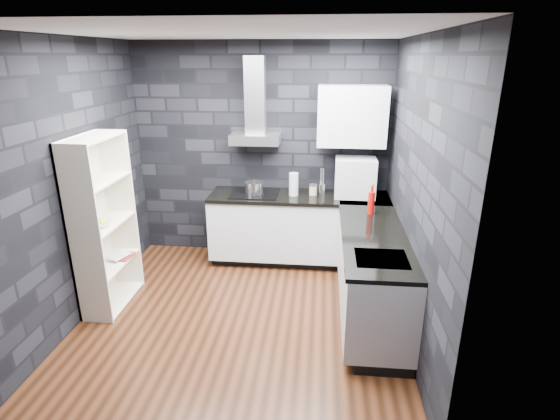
% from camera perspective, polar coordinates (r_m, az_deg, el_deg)
% --- Properties ---
extents(ground, '(3.20, 3.20, 0.00)m').
position_cam_1_polar(ground, '(4.64, -5.00, -13.48)').
color(ground, '#462211').
extents(ceiling, '(3.20, 3.20, 0.00)m').
position_cam_1_polar(ceiling, '(3.89, -6.25, 22.08)').
color(ceiling, silver).
extents(wall_back, '(3.20, 0.05, 2.70)m').
position_cam_1_polar(wall_back, '(5.61, -2.39, 7.50)').
color(wall_back, black).
rests_on(wall_back, ground).
extents(wall_front, '(3.20, 0.05, 2.70)m').
position_cam_1_polar(wall_front, '(2.60, -12.43, -7.74)').
color(wall_front, black).
rests_on(wall_front, ground).
extents(wall_left, '(0.05, 3.20, 2.70)m').
position_cam_1_polar(wall_left, '(4.65, -25.63, 3.02)').
color(wall_left, black).
rests_on(wall_left, ground).
extents(wall_right, '(0.05, 3.20, 2.70)m').
position_cam_1_polar(wall_right, '(4.08, 17.48, 1.93)').
color(wall_right, black).
rests_on(wall_right, ground).
extents(toekick_back, '(2.18, 0.50, 0.10)m').
position_cam_1_polar(toekick_back, '(5.72, 2.39, -6.06)').
color(toekick_back, black).
rests_on(toekick_back, ground).
extents(toekick_right, '(0.50, 1.78, 0.10)m').
position_cam_1_polar(toekick_right, '(4.66, 12.08, -12.95)').
color(toekick_right, black).
rests_on(toekick_right, ground).
extents(counter_back_cab, '(2.20, 0.60, 0.76)m').
position_cam_1_polar(counter_back_cab, '(5.51, 2.43, -2.20)').
color(counter_back_cab, silver).
rests_on(counter_back_cab, ground).
extents(counter_right_cab, '(0.60, 1.80, 0.76)m').
position_cam_1_polar(counter_right_cab, '(4.44, 11.95, -8.26)').
color(counter_right_cab, silver).
rests_on(counter_right_cab, ground).
extents(counter_back_top, '(2.20, 0.62, 0.04)m').
position_cam_1_polar(counter_back_top, '(5.37, 2.49, 1.73)').
color(counter_back_top, black).
rests_on(counter_back_top, counter_back_cab).
extents(counter_right_top, '(0.62, 1.80, 0.04)m').
position_cam_1_polar(counter_right_top, '(4.27, 12.19, -3.50)').
color(counter_right_top, black).
rests_on(counter_right_top, counter_right_cab).
extents(counter_corner_top, '(0.62, 0.62, 0.04)m').
position_cam_1_polar(counter_corner_top, '(5.39, 11.01, 1.47)').
color(counter_corner_top, black).
rests_on(counter_corner_top, counter_right_cab).
extents(hood_body, '(0.60, 0.34, 0.12)m').
position_cam_1_polar(hood_body, '(5.39, -3.24, 9.26)').
color(hood_body, '#ADADB1').
rests_on(hood_body, wall_back).
extents(hood_chimney, '(0.24, 0.20, 0.90)m').
position_cam_1_polar(hood_chimney, '(5.39, -3.23, 14.73)').
color(hood_chimney, '#ADADB1').
rests_on(hood_chimney, hood_body).
extents(upper_cabinet, '(0.80, 0.35, 0.70)m').
position_cam_1_polar(upper_cabinet, '(5.29, 9.38, 12.01)').
color(upper_cabinet, silver).
rests_on(upper_cabinet, wall_back).
extents(cooktop, '(0.58, 0.50, 0.01)m').
position_cam_1_polar(cooktop, '(5.42, -3.32, 2.20)').
color(cooktop, black).
rests_on(cooktop, counter_back_top).
extents(sink_rim, '(0.44, 0.40, 0.01)m').
position_cam_1_polar(sink_rim, '(3.82, 13.12, -6.24)').
color(sink_rim, '#ADADB1').
rests_on(sink_rim, counter_right_top).
extents(pot, '(0.23, 0.23, 0.13)m').
position_cam_1_polar(pot, '(5.38, -3.39, 2.86)').
color(pot, silver).
rests_on(pot, cooktop).
extents(glass_vase, '(0.14, 0.14, 0.28)m').
position_cam_1_polar(glass_vase, '(5.32, 1.80, 3.38)').
color(glass_vase, silver).
rests_on(glass_vase, counter_back_top).
extents(storage_jar, '(0.12, 0.12, 0.11)m').
position_cam_1_polar(storage_jar, '(5.38, 4.34, 2.60)').
color(storage_jar, tan).
rests_on(storage_jar, counter_back_top).
extents(utensil_crock, '(0.12, 0.12, 0.12)m').
position_cam_1_polar(utensil_crock, '(5.45, 5.44, 2.81)').
color(utensil_crock, silver).
rests_on(utensil_crock, counter_back_top).
extents(appliance_garage, '(0.49, 0.38, 0.48)m').
position_cam_1_polar(appliance_garage, '(5.35, 9.78, 4.14)').
color(appliance_garage, silver).
rests_on(appliance_garage, counter_back_top).
extents(red_bottle, '(0.09, 0.09, 0.25)m').
position_cam_1_polar(red_bottle, '(4.79, 11.82, 0.90)').
color(red_bottle, '#A90C06').
rests_on(red_bottle, counter_right_top).
extents(bookshelf, '(0.53, 0.86, 1.80)m').
position_cam_1_polar(bookshelf, '(4.79, -22.01, -1.73)').
color(bookshelf, '#EEE4CA').
rests_on(bookshelf, ground).
extents(fruit_bowl, '(0.28, 0.28, 0.06)m').
position_cam_1_polar(fruit_bowl, '(4.71, -22.52, -1.68)').
color(fruit_bowl, white).
rests_on(fruit_bowl, bookshelf).
extents(book_red, '(0.18, 0.04, 0.24)m').
position_cam_1_polar(book_red, '(5.04, -20.71, -4.52)').
color(book_red, maroon).
rests_on(book_red, bookshelf).
extents(book_second, '(0.16, 0.07, 0.23)m').
position_cam_1_polar(book_second, '(5.03, -21.12, -4.38)').
color(book_second, '#B2B2B2').
rests_on(book_second, bookshelf).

